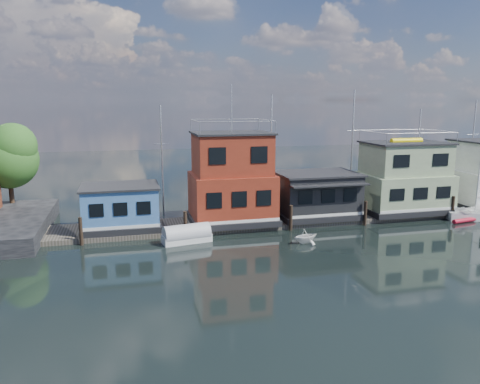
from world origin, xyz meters
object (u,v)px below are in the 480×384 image
object	(u,v)px
houseboat_blue	(121,207)
day_sailer	(475,215)
dinghy_white	(305,236)
motorboat	(471,213)
tarp_runabout	(187,235)
houseboat_red	(232,180)
houseboat_green	(404,178)
red_kayak	(465,220)
houseboat_dark	(317,195)

from	to	relation	value
houseboat_blue	day_sailer	xyz separation A→B (m)	(31.98, -3.39, -1.75)
dinghy_white	motorboat	bearing A→B (deg)	-95.42
houseboat_blue	tarp_runabout	world-z (taller)	houseboat_blue
houseboat_red	day_sailer	world-z (taller)	houseboat_red
houseboat_green	tarp_runabout	xyz separation A→B (m)	(-21.56, -3.97, -2.98)
houseboat_blue	motorboat	world-z (taller)	houseboat_blue
dinghy_white	motorboat	world-z (taller)	motorboat
day_sailer	motorboat	xyz separation A→B (m)	(-0.42, -0.03, 0.22)
houseboat_blue	day_sailer	world-z (taller)	day_sailer
houseboat_green	red_kayak	distance (m)	6.57
houseboat_red	red_kayak	distance (m)	21.59
houseboat_red	red_kayak	size ratio (longest dim) A/B	4.26
day_sailer	motorboat	world-z (taller)	day_sailer
houseboat_dark	houseboat_blue	bearing A→B (deg)	179.94
houseboat_blue	dinghy_white	size ratio (longest dim) A/B	2.95
motorboat	houseboat_dark	bearing A→B (deg)	79.93
houseboat_blue	red_kayak	world-z (taller)	houseboat_blue
houseboat_blue	houseboat_dark	bearing A→B (deg)	-0.06
houseboat_blue	houseboat_dark	xyz separation A→B (m)	(17.50, -0.02, 0.21)
motorboat	houseboat_green	bearing A→B (deg)	59.46
houseboat_red	houseboat_dark	bearing A→B (deg)	-0.14
houseboat_blue	day_sailer	size ratio (longest dim) A/B	0.80
houseboat_green	dinghy_white	xyz separation A→B (m)	(-12.61, -6.44, -2.98)
tarp_runabout	houseboat_green	bearing A→B (deg)	0.42
dinghy_white	tarp_runabout	bearing A→B (deg)	59.51
houseboat_dark	houseboat_red	bearing A→B (deg)	179.86
houseboat_blue	houseboat_dark	distance (m)	17.50
dinghy_white	day_sailer	bearing A→B (deg)	-95.56
houseboat_green	tarp_runabout	size ratio (longest dim) A/B	2.11
houseboat_red	motorboat	distance (m)	22.58
red_kayak	houseboat_red	bearing A→B (deg)	158.63
day_sailer	red_kayak	xyz separation A→B (m)	(-1.65, -0.77, -0.25)
motorboat	red_kayak	xyz separation A→B (m)	(-1.23, -0.74, -0.47)
dinghy_white	tarp_runabout	xyz separation A→B (m)	(-8.95, 2.46, -0.00)
houseboat_red	tarp_runabout	bearing A→B (deg)	-138.94
day_sailer	houseboat_green	bearing A→B (deg)	162.58
houseboat_dark	motorboat	world-z (taller)	houseboat_dark
dinghy_white	red_kayak	distance (m)	16.60
motorboat	day_sailer	bearing A→B (deg)	-83.08
day_sailer	tarp_runabout	size ratio (longest dim) A/B	2.01
houseboat_green	tarp_runabout	distance (m)	22.13
motorboat	houseboat_blue	bearing A→B (deg)	87.34
houseboat_blue	houseboat_red	bearing A→B (deg)	0.00
dinghy_white	houseboat_blue	bearing A→B (deg)	50.02
houseboat_dark	red_kayak	world-z (taller)	houseboat_dark
houseboat_blue	houseboat_dark	size ratio (longest dim) A/B	0.86
motorboat	tarp_runabout	size ratio (longest dim) A/B	0.88
day_sailer	dinghy_white	size ratio (longest dim) A/B	3.68
houseboat_dark	dinghy_white	world-z (taller)	houseboat_dark
day_sailer	dinghy_white	world-z (taller)	day_sailer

